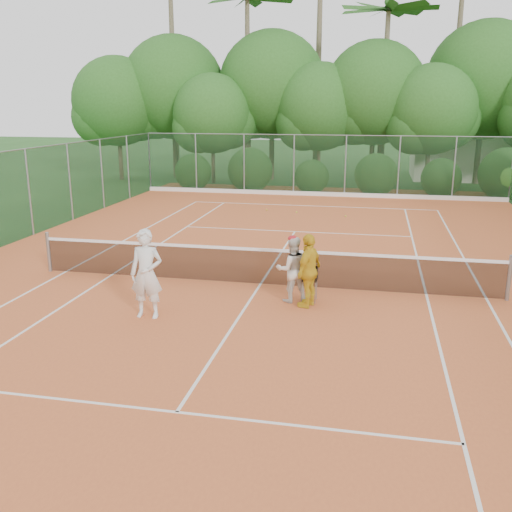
{
  "coord_description": "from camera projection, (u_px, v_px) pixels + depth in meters",
  "views": [
    {
      "loc": [
        2.73,
        -13.66,
        4.51
      ],
      "look_at": [
        0.14,
        -1.2,
        1.1
      ],
      "focal_mm": 40.0,
      "sensor_mm": 36.0,
      "label": 1
    }
  ],
  "objects": [
    {
      "name": "player_white",
      "position": [
        147.0,
        274.0,
        12.17
      ],
      "size": [
        0.73,
        0.49,
        1.94
      ],
      "primitive_type": "imported",
      "rotation": [
        0.0,
        0.0,
        0.04
      ],
      "color": "silver",
      "rests_on": "clay_court"
    },
    {
      "name": "tennis_net",
      "position": [
        260.0,
        265.0,
        14.48
      ],
      "size": [
        11.97,
        0.1,
        1.1
      ],
      "color": "gray",
      "rests_on": "clay_court"
    },
    {
      "name": "player_yellow",
      "position": [
        309.0,
        270.0,
        12.85
      ],
      "size": [
        0.72,
        1.08,
        1.7
      ],
      "primitive_type": "imported",
      "rotation": [
        0.0,
        0.0,
        -1.91
      ],
      "color": "gold",
      "rests_on": "clay_court"
    },
    {
      "name": "player_center_grp",
      "position": [
        292.0,
        269.0,
        13.19
      ],
      "size": [
        0.91,
        0.82,
        1.59
      ],
      "color": "silver",
      "rests_on": "clay_court"
    },
    {
      "name": "stray_ball_c",
      "position": [
        346.0,
        216.0,
        23.34
      ],
      "size": [
        0.07,
        0.07,
        0.07
      ],
      "primitive_type": "sphere",
      "color": "#B4C92E",
      "rests_on": "clay_court"
    },
    {
      "name": "club_building",
      "position": [
        479.0,
        154.0,
        35.16
      ],
      "size": [
        8.0,
        5.0,
        3.0
      ],
      "primitive_type": "cube",
      "color": "beige",
      "rests_on": "ground"
    },
    {
      "name": "stray_ball_a",
      "position": [
        297.0,
        212.0,
        24.2
      ],
      "size": [
        0.07,
        0.07,
        0.07
      ],
      "primitive_type": "sphere",
      "color": "#C8E334",
      "rests_on": "clay_court"
    },
    {
      "name": "court_markings",
      "position": [
        260.0,
        284.0,
        14.61
      ],
      "size": [
        11.03,
        23.83,
        0.01
      ],
      "color": "white",
      "rests_on": "clay_court"
    },
    {
      "name": "stray_ball_b",
      "position": [
        267.0,
        210.0,
        24.74
      ],
      "size": [
        0.07,
        0.07,
        0.07
      ],
      "primitive_type": "sphere",
      "color": "#C3D130",
      "rests_on": "clay_court"
    },
    {
      "name": "ground",
      "position": [
        260.0,
        285.0,
        14.62
      ],
      "size": [
        120.0,
        120.0,
        0.0
      ],
      "primitive_type": "plane",
      "color": "#224D1B",
      "rests_on": "ground"
    },
    {
      "name": "fence_back",
      "position": [
        319.0,
        166.0,
        28.41
      ],
      "size": [
        18.07,
        0.07,
        3.0
      ],
      "color": "#19381E",
      "rests_on": "clay_court"
    },
    {
      "name": "tropical_treeline",
      "position": [
        356.0,
        93.0,
        32.14
      ],
      "size": [
        32.1,
        8.49,
        15.03
      ],
      "color": "brown",
      "rests_on": "ground"
    },
    {
      "name": "ball_hopper",
      "position": [
        309.0,
        274.0,
        13.23
      ],
      "size": [
        0.36,
        0.36,
        0.82
      ],
      "rotation": [
        0.0,
        0.0,
        0.03
      ],
      "color": "gray",
      "rests_on": "clay_court"
    },
    {
      "name": "clay_court",
      "position": [
        260.0,
        285.0,
        14.62
      ],
      "size": [
        18.0,
        36.0,
        0.02
      ],
      "primitive_type": "cube",
      "color": "#CF622F",
      "rests_on": "ground"
    }
  ]
}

